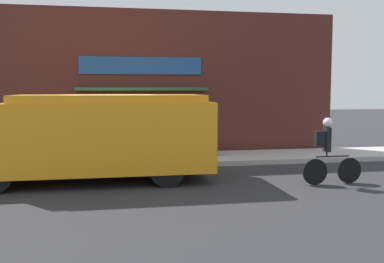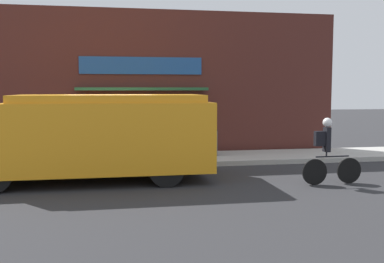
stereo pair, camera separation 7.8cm
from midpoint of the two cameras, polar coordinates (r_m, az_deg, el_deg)
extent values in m
plane|color=#2B2B2D|center=(13.33, -10.45, -4.81)|extent=(70.00, 70.00, 0.00)
cube|color=#ADAAA3|center=(14.45, -10.47, -3.71)|extent=(28.00, 2.30, 0.15)
cube|color=#4C231E|center=(15.67, -10.64, 6.02)|extent=(16.29, 0.18, 5.07)
cube|color=#1E4C93|center=(15.62, -6.63, 8.31)|extent=(4.18, 0.05, 0.59)
cube|color=#235633|center=(15.25, -6.51, 5.40)|extent=(4.39, 0.75, 0.10)
cube|color=orange|center=(11.66, -10.48, -0.52)|extent=(5.05, 2.40, 1.71)
cube|color=orange|center=(11.61, -10.56, 4.15)|extent=(4.64, 2.21, 0.18)
cube|color=red|center=(13.17, -16.52, 0.39)|extent=(0.03, 0.44, 0.44)
cylinder|color=black|center=(13.05, -21.97, -3.41)|extent=(0.86, 0.26, 0.86)
cylinder|color=black|center=(12.84, -4.53, -3.17)|extent=(0.86, 0.26, 0.86)
cylinder|color=black|center=(10.82, -3.41, -4.78)|extent=(0.86, 0.26, 0.86)
cylinder|color=black|center=(11.88, 19.16, -4.69)|extent=(0.64, 0.06, 0.64)
cylinder|color=black|center=(11.43, 15.16, -4.98)|extent=(0.64, 0.06, 0.64)
cylinder|color=black|center=(11.59, 17.25, -3.03)|extent=(0.89, 0.06, 0.04)
cylinder|color=black|center=(11.50, 16.55, -2.77)|extent=(0.04, 0.04, 0.12)
cube|color=black|center=(11.46, 16.60, -0.98)|extent=(0.13, 0.20, 0.60)
sphere|color=white|center=(11.42, 16.66, 1.12)|extent=(0.23, 0.23, 0.23)
cube|color=black|center=(11.36, 15.77, -0.86)|extent=(0.26, 0.15, 0.36)
cylinder|color=slate|center=(14.78, 2.04, -1.49)|extent=(0.53, 0.53, 0.84)
cylinder|color=black|center=(14.73, 2.04, 0.21)|extent=(0.54, 0.54, 0.04)
camera|label=1|loc=(0.04, -90.17, -0.02)|focal=42.00mm
camera|label=2|loc=(0.04, 89.83, 0.02)|focal=42.00mm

